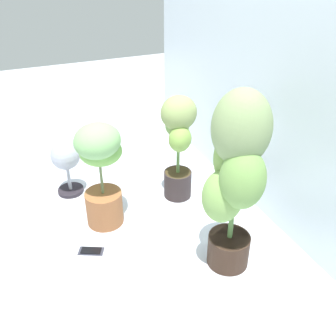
% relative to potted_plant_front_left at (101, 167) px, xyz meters
% --- Properties ---
extents(ground_plane, '(8.00, 8.00, 0.00)m').
position_rel_potted_plant_front_left_xyz_m(ground_plane, '(0.28, 0.11, -0.39)').
color(ground_plane, silver).
rests_on(ground_plane, ground).
extents(mylar_back_wall, '(3.20, 0.01, 2.00)m').
position_rel_potted_plant_front_left_xyz_m(mylar_back_wall, '(0.28, 0.97, 0.61)').
color(mylar_back_wall, silver).
rests_on(mylar_back_wall, ground).
extents(potted_plant_front_left, '(0.38, 0.35, 0.67)m').
position_rel_potted_plant_front_left_xyz_m(potted_plant_front_left, '(0.00, 0.00, 0.00)').
color(potted_plant_front_left, brown).
rests_on(potted_plant_front_left, ground).
extents(potted_plant_back_right, '(0.44, 0.36, 1.00)m').
position_rel_potted_plant_front_left_xyz_m(potted_plant_back_right, '(0.64, 0.51, 0.21)').
color(potted_plant_back_right, '#332217').
rests_on(potted_plant_back_right, ground).
extents(potted_plant_back_left, '(0.35, 0.25, 0.73)m').
position_rel_potted_plant_front_left_xyz_m(potted_plant_back_left, '(-0.07, 0.53, 0.04)').
color(potted_plant_back_left, '#2D2323').
rests_on(potted_plant_back_left, ground).
extents(cell_phone, '(0.13, 0.16, 0.01)m').
position_rel_potted_plant_front_left_xyz_m(cell_phone, '(0.25, -0.16, -0.39)').
color(cell_phone, '#333340').
rests_on(cell_phone, ground).
extents(floor_fan, '(0.28, 0.28, 0.40)m').
position_rel_potted_plant_front_left_xyz_m(floor_fan, '(-0.40, -0.15, -0.12)').
color(floor_fan, '#262128').
rests_on(floor_fan, ground).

